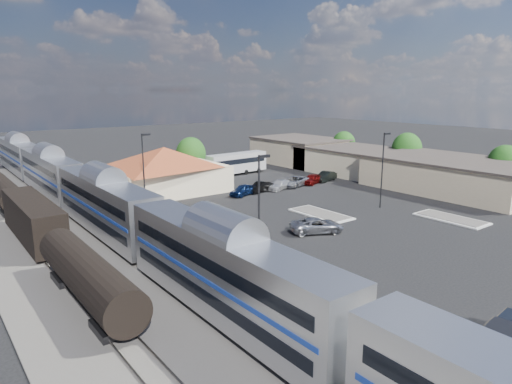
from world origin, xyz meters
TOP-DOWN VIEW (x-y plane):
  - ground at (0.00, 0.00)m, footprint 280.00×280.00m
  - railbed at (-21.00, 8.00)m, footprint 16.00×100.00m
  - platform at (-12.00, 6.00)m, footprint 5.50×92.00m
  - passenger_train at (-18.00, 9.25)m, footprint 3.00×104.00m
  - freight_cars at (-24.00, 11.43)m, footprint 2.80×46.00m
  - station_depot at (-4.56, 24.00)m, footprint 18.35×12.24m
  - buildings_east at (28.00, 14.28)m, footprint 14.40×51.40m
  - traffic_island_south at (4.00, 2.00)m, footprint 3.30×7.50m
  - traffic_island_north at (14.00, -8.00)m, footprint 3.30×7.50m
  - lamp_plat_s at (-10.90, -6.00)m, footprint 1.08×0.25m
  - lamp_plat_n at (-10.90, 16.00)m, footprint 1.08×0.25m
  - lamp_lot at (12.10, 0.00)m, footprint 1.08×0.25m
  - tree_east_a at (34.00, -4.00)m, footprint 4.56×4.56m
  - tree_east_b at (34.00, 12.00)m, footprint 4.94×4.94m
  - tree_east_c at (34.00, 26.00)m, footprint 4.41×4.41m
  - tree_depot at (3.00, 30.00)m, footprint 4.71×4.71m
  - pickup_truck at (-8.50, -24.34)m, footprint 6.17×2.84m
  - suv at (-1.06, -2.51)m, footprint 5.90×4.57m
  - coach_bus at (10.87, 28.66)m, footprint 11.23×3.12m
  - person_a at (-11.97, 0.13)m, footprint 0.68×0.81m
  - person_b at (-13.29, -2.27)m, footprint 0.98×1.09m
  - parked_car_a at (2.58, 15.24)m, footprint 4.68×2.97m
  - parked_car_b at (5.78, 15.54)m, footprint 4.56×2.53m
  - parked_car_c at (8.98, 15.24)m, footprint 5.06×3.33m
  - parked_car_d at (12.18, 15.54)m, footprint 5.87×3.87m
  - parked_car_e at (15.38, 15.24)m, footprint 4.75×3.08m
  - parked_car_f at (18.58, 15.54)m, footprint 4.81×2.72m

SIDE VIEW (x-z plane):
  - ground at x=0.00m, z-range 0.00..0.00m
  - railbed at x=-21.00m, z-range 0.00..0.12m
  - platform at x=-12.00m, z-range 0.00..0.18m
  - traffic_island_south at x=4.00m, z-range 0.00..0.21m
  - traffic_island_north at x=14.00m, z-range 0.00..0.21m
  - parked_car_c at x=8.98m, z-range 0.00..1.36m
  - parked_car_b at x=5.78m, z-range 0.00..1.42m
  - parked_car_a at x=2.58m, z-range 0.00..1.48m
  - suv at x=-1.06m, z-range 0.00..1.49m
  - parked_car_d at x=12.18m, z-range 0.00..1.50m
  - parked_car_f at x=18.58m, z-range 0.00..1.50m
  - parked_car_e at x=15.38m, z-range 0.00..1.50m
  - pickup_truck at x=-8.50m, z-range -0.05..2.01m
  - person_b at x=-13.29m, z-range 0.18..2.04m
  - person_a at x=-11.97m, z-range 0.18..2.07m
  - freight_cars at x=-24.00m, z-range -0.07..3.93m
  - coach_bus at x=10.87m, z-range 0.27..3.83m
  - buildings_east at x=28.00m, z-range -0.13..4.67m
  - passenger_train at x=-18.00m, z-range 0.09..5.64m
  - station_depot at x=-4.56m, z-range 0.03..6.23m
  - tree_east_c at x=34.00m, z-range 0.66..6.87m
  - tree_east_a at x=34.00m, z-range 0.68..7.10m
  - tree_depot at x=3.00m, z-range 0.71..7.34m
  - tree_east_b at x=34.00m, z-range 0.74..7.70m
  - lamp_plat_s at x=-10.90m, z-range 0.84..9.84m
  - lamp_plat_n at x=-10.90m, z-range 0.84..9.84m
  - lamp_lot at x=12.10m, z-range 0.84..9.84m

